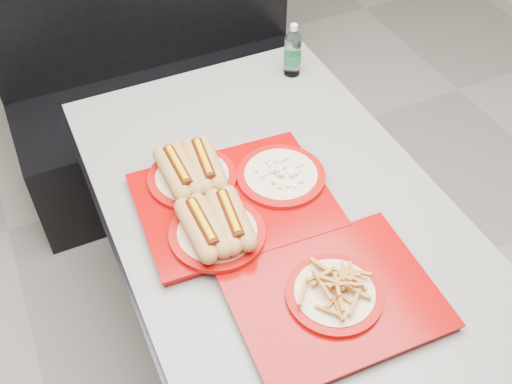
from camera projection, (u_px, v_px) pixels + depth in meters
name	position (u px, v px, depth m)	size (l,w,h in m)	color
ground	(272.00, 342.00, 2.21)	(6.00, 6.00, 0.00)	gray
diner_table	(276.00, 242.00, 1.79)	(0.92, 1.42, 0.75)	black
booth_bench	(164.00, 91.00, 2.60)	(1.30, 0.57, 1.35)	black
tray_near	(226.00, 196.00, 1.63)	(0.55, 0.47, 0.11)	#950404
tray_far	(334.00, 295.00, 1.42)	(0.50, 0.39, 0.10)	#950404
water_bottle	(293.00, 53.00, 2.04)	(0.06, 0.06, 0.19)	silver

